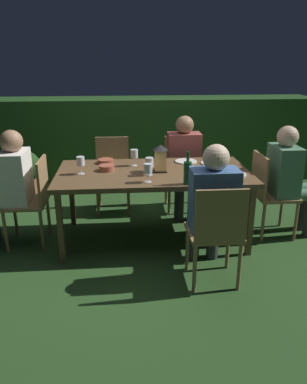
% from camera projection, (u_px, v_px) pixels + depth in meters
% --- Properties ---
extents(ground_plane, '(16.00, 16.00, 0.00)m').
position_uv_depth(ground_plane, '(154.00, 238.00, 3.92)').
color(ground_plane, '#26471E').
extents(dining_table, '(1.87, 0.98, 0.73)m').
position_uv_depth(dining_table, '(154.00, 176.00, 3.69)').
color(dining_table, brown).
rests_on(dining_table, ground).
extents(chair_side_left_b, '(0.42, 0.40, 0.87)m').
position_uv_depth(chair_side_left_b, '(216.00, 231.00, 2.96)').
color(chair_side_left_b, '#937047').
rests_on(chair_side_left_b, ground).
extents(person_in_blue, '(0.38, 0.47, 1.15)m').
position_uv_depth(person_in_blue, '(211.00, 204.00, 3.10)').
color(person_in_blue, '#426699').
rests_on(person_in_blue, ground).
extents(chair_side_right_a, '(0.42, 0.40, 0.87)m').
position_uv_depth(chair_side_right_a, '(113.00, 170.00, 4.55)').
color(chair_side_right_a, '#937047').
rests_on(chair_side_right_a, ground).
extents(chair_head_far, '(0.40, 0.42, 0.87)m').
position_uv_depth(chair_head_far, '(269.00, 191.00, 3.85)').
color(chair_head_far, '#937047').
rests_on(chair_head_far, ground).
extents(person_in_green, '(0.48, 0.38, 1.15)m').
position_uv_depth(person_in_green, '(289.00, 176.00, 3.82)').
color(person_in_green, '#4C7A5B').
rests_on(person_in_green, ground).
extents(chair_side_right_b, '(0.42, 0.40, 0.87)m').
position_uv_depth(chair_side_right_b, '(182.00, 169.00, 4.62)').
color(chair_side_right_b, '#937047').
rests_on(chair_side_right_b, ground).
extents(person_in_rust, '(0.38, 0.47, 1.15)m').
position_uv_depth(person_in_rust, '(185.00, 161.00, 4.38)').
color(person_in_rust, '#9E4C47').
rests_on(person_in_rust, ground).
extents(chair_head_near, '(0.40, 0.42, 0.87)m').
position_uv_depth(chair_head_near, '(32.00, 198.00, 3.66)').
color(chair_head_near, '#937047').
rests_on(chair_head_near, ground).
extents(person_in_cream, '(0.48, 0.38, 1.15)m').
position_uv_depth(person_in_cream, '(10.00, 183.00, 3.60)').
color(person_in_cream, white).
rests_on(person_in_cream, ground).
extents(lantern_centerpiece, '(0.15, 0.15, 0.27)m').
position_uv_depth(lantern_centerpiece, '(160.00, 157.00, 3.61)').
color(lantern_centerpiece, black).
rests_on(lantern_centerpiece, dining_table).
extents(green_bottle_on_table, '(0.07, 0.07, 0.29)m').
position_uv_depth(green_bottle_on_table, '(187.00, 172.00, 3.26)').
color(green_bottle_on_table, '#144723').
rests_on(green_bottle_on_table, dining_table).
extents(wine_glass_a, '(0.08, 0.08, 0.17)m').
position_uv_depth(wine_glass_a, '(81.00, 162.00, 3.55)').
color(wine_glass_a, silver).
rests_on(wine_glass_a, dining_table).
extents(wine_glass_b, '(0.08, 0.08, 0.17)m').
position_uv_depth(wine_glass_b, '(149.00, 163.00, 3.51)').
color(wine_glass_b, silver).
rests_on(wine_glass_b, dining_table).
extents(wine_glass_c, '(0.08, 0.08, 0.17)m').
position_uv_depth(wine_glass_c, '(148.00, 169.00, 3.31)').
color(wine_glass_c, silver).
rests_on(wine_glass_c, dining_table).
extents(wine_glass_d, '(0.08, 0.08, 0.17)m').
position_uv_depth(wine_glass_d, '(134.00, 154.00, 3.82)').
color(wine_glass_d, silver).
rests_on(wine_glass_d, dining_table).
extents(plate_a, '(0.25, 0.25, 0.01)m').
position_uv_depth(plate_a, '(213.00, 163.00, 3.92)').
color(plate_a, silver).
rests_on(plate_a, dining_table).
extents(plate_b, '(0.23, 0.23, 0.01)m').
position_uv_depth(plate_b, '(234.00, 174.00, 3.54)').
color(plate_b, silver).
rests_on(plate_b, dining_table).
extents(plate_c, '(0.23, 0.23, 0.01)m').
position_uv_depth(plate_c, '(186.00, 161.00, 3.99)').
color(plate_c, silver).
rests_on(plate_c, dining_table).
extents(bowl_olives, '(0.15, 0.15, 0.06)m').
position_uv_depth(bowl_olives, '(106.00, 168.00, 3.68)').
color(bowl_olives, '#9E5138').
rests_on(bowl_olives, dining_table).
extents(bowl_bread, '(0.16, 0.16, 0.04)m').
position_uv_depth(bowl_bread, '(106.00, 161.00, 3.94)').
color(bowl_bread, '#9E5138').
rests_on(bowl_bread, dining_table).
extents(hedge_backdrop, '(5.12, 0.71, 1.21)m').
position_uv_depth(hedge_backdrop, '(142.00, 139.00, 5.73)').
color(hedge_backdrop, '#1E4219').
rests_on(hedge_backdrop, ground).
extents(potted_plant_by_hedge, '(0.41, 0.41, 0.65)m').
position_uv_depth(potted_plant_by_hedge, '(26.00, 172.00, 4.88)').
color(potted_plant_by_hedge, '#9E5133').
rests_on(potted_plant_by_hedge, ground).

